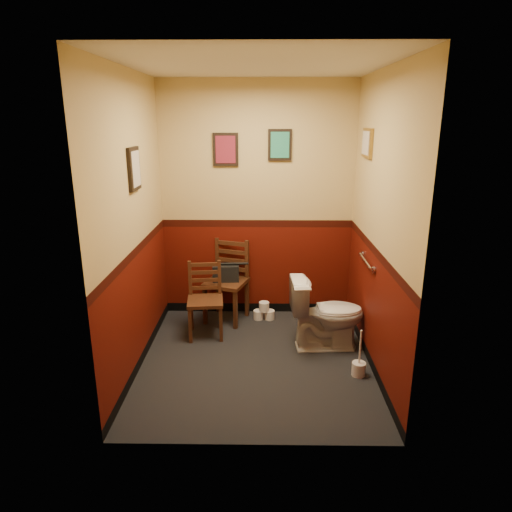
# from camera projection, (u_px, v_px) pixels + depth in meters

# --- Properties ---
(floor) EXTENTS (2.20, 2.40, 0.00)m
(floor) POSITION_uv_depth(u_px,v_px,m) (256.00, 361.00, 4.47)
(floor) COLOR black
(floor) RESTS_ON ground
(ceiling) EXTENTS (2.20, 2.40, 0.00)m
(ceiling) POSITION_uv_depth(u_px,v_px,m) (256.00, 64.00, 3.69)
(ceiling) COLOR silver
(ceiling) RESTS_ON ground
(wall_back) EXTENTS (2.20, 0.00, 2.70)m
(wall_back) POSITION_uv_depth(u_px,v_px,m) (257.00, 203.00, 5.23)
(wall_back) COLOR #4B0D06
(wall_back) RESTS_ON ground
(wall_front) EXTENTS (2.20, 0.00, 2.70)m
(wall_front) POSITION_uv_depth(u_px,v_px,m) (253.00, 269.00, 2.93)
(wall_front) COLOR #4B0D06
(wall_front) RESTS_ON ground
(wall_left) EXTENTS (0.00, 2.40, 2.70)m
(wall_left) POSITION_uv_depth(u_px,v_px,m) (133.00, 226.00, 4.09)
(wall_left) COLOR #4B0D06
(wall_left) RESTS_ON ground
(wall_right) EXTENTS (0.00, 2.40, 2.70)m
(wall_right) POSITION_uv_depth(u_px,v_px,m) (379.00, 227.00, 4.06)
(wall_right) COLOR #4B0D06
(wall_right) RESTS_ON ground
(grab_bar) EXTENTS (0.05, 0.56, 0.06)m
(grab_bar) POSITION_uv_depth(u_px,v_px,m) (366.00, 261.00, 4.42)
(grab_bar) COLOR silver
(grab_bar) RESTS_ON wall_right
(framed_print_back_a) EXTENTS (0.28, 0.04, 0.36)m
(framed_print_back_a) POSITION_uv_depth(u_px,v_px,m) (226.00, 149.00, 5.04)
(framed_print_back_a) COLOR black
(framed_print_back_a) RESTS_ON wall_back
(framed_print_back_b) EXTENTS (0.26, 0.04, 0.34)m
(framed_print_back_b) POSITION_uv_depth(u_px,v_px,m) (280.00, 145.00, 5.02)
(framed_print_back_b) COLOR black
(framed_print_back_b) RESTS_ON wall_back
(framed_print_left) EXTENTS (0.04, 0.30, 0.38)m
(framed_print_left) POSITION_uv_depth(u_px,v_px,m) (134.00, 169.00, 4.05)
(framed_print_left) COLOR black
(framed_print_left) RESTS_ON wall_left
(framed_print_right) EXTENTS (0.04, 0.34, 0.28)m
(framed_print_right) POSITION_uv_depth(u_px,v_px,m) (367.00, 143.00, 4.44)
(framed_print_right) COLOR olive
(framed_print_right) RESTS_ON wall_right
(toilet) EXTENTS (0.78, 0.47, 0.74)m
(toilet) POSITION_uv_depth(u_px,v_px,m) (327.00, 314.00, 4.65)
(toilet) COLOR white
(toilet) RESTS_ON floor
(toilet_brush) EXTENTS (0.13, 0.13, 0.46)m
(toilet_brush) POSITION_uv_depth(u_px,v_px,m) (359.00, 368.00, 4.20)
(toilet_brush) COLOR silver
(toilet_brush) RESTS_ON floor
(chair_left) EXTENTS (0.41, 0.41, 0.80)m
(chair_left) POSITION_uv_depth(u_px,v_px,m) (205.00, 300.00, 4.92)
(chair_left) COLOR #432314
(chair_left) RESTS_ON floor
(chair_right) EXTENTS (0.55, 0.55, 0.94)m
(chair_right) POSITION_uv_depth(u_px,v_px,m) (227.00, 281.00, 5.29)
(chair_right) COLOR #432314
(chair_right) RESTS_ON floor
(handbag) EXTENTS (0.31, 0.17, 0.22)m
(handbag) POSITION_uv_depth(u_px,v_px,m) (226.00, 273.00, 5.22)
(handbag) COLOR black
(handbag) RESTS_ON chair_right
(tp_stack) EXTENTS (0.25, 0.13, 0.22)m
(tp_stack) POSITION_uv_depth(u_px,v_px,m) (264.00, 312.00, 5.38)
(tp_stack) COLOR silver
(tp_stack) RESTS_ON floor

